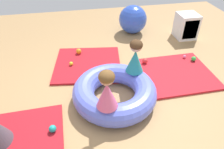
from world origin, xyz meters
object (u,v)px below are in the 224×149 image
Objects in this scene: play_ball_green at (194,59)px; play_ball_pink at (185,57)px; child_in_pink at (107,90)px; play_ball_orange_second at (86,76)px; play_ball_teal at (53,129)px; inflatable_cushion at (115,92)px; play_ball_yellow at (71,64)px; exercise_ball_large at (133,19)px; play_ball_orange at (79,51)px; child_in_teal at (135,56)px; play_ball_red at (145,61)px; storage_cube at (187,26)px.

play_ball_green reaches higher than play_ball_pink.
play_ball_orange_second is (-0.21, 1.02, -0.53)m from child_in_pink.
play_ball_teal is at bearing -152.42° from play_ball_pink.
inflatable_cushion is 18.00× the size of play_ball_yellow.
play_ball_orange is at bearing -148.74° from exercise_ball_large.
play_ball_green reaches higher than play_ball_yellow.
play_ball_pink is at bearing -94.62° from child_in_teal.
play_ball_teal is 1.19m from play_ball_orange_second.
play_ball_orange_second is at bearing 122.96° from inflatable_cushion.
play_ball_red is at bearing -178.62° from play_ball_pink.
play_ball_yellow is at bearing 175.42° from play_ball_pink.
play_ball_yellow is 1.04× the size of play_ball_orange_second.
play_ball_orange reaches higher than play_ball_pink.
inflatable_cushion is 20.33× the size of play_ball_pink.
storage_cube is (1.14, -0.50, -0.05)m from exercise_ball_large.
child_in_pink is 2.25m from play_ball_pink.
play_ball_orange_second is (-2.11, -0.12, -0.01)m from play_ball_green.
play_ball_teal is at bearing -116.36° from play_ball_orange_second.
child_in_pink is at bearing -81.60° from play_ball_orange.
play_ball_pink is at bearing 27.58° from play_ball_teal.
storage_cube is (2.67, 0.71, 0.20)m from play_ball_yellow.
play_ball_teal is at bearing -143.38° from storage_cube.
play_ball_teal reaches higher than play_ball_yellow.
play_ball_teal is at bearing -153.38° from inflatable_cushion.
play_ball_pink is at bearing 7.14° from play_ball_orange_second.
exercise_ball_large is (0.53, 1.99, -0.27)m from child_in_teal.
exercise_ball_large is (-0.82, 1.52, 0.24)m from play_ball_green.
play_ball_orange_second is at bearing -85.58° from play_ball_orange.
child_in_teal is at bearing -124.37° from play_ball_red.
play_ball_green is 0.18m from play_ball_pink.
inflatable_cushion reaches higher than play_ball_red.
exercise_ball_large reaches higher than inflatable_cushion.
play_ball_orange is at bearing 66.64° from play_ball_yellow.
inflatable_cushion reaches higher than play_ball_pink.
play_ball_teal is 0.15× the size of exercise_ball_large.
inflatable_cushion is 1.50m from play_ball_orange.
play_ball_red is 1.18m from play_ball_orange_second.
play_ball_orange reaches higher than play_ball_teal.
child_in_pink is 1.65m from play_ball_red.
exercise_ball_large is at bearing -145.64° from child_in_pink.
play_ball_yellow is at bearing 78.80° from play_ball_teal.
child_in_pink reaches higher than play_ball_pink.
play_ball_orange_second is 0.12× the size of storage_cube.
play_ball_orange is 1.73× the size of play_ball_pink.
child_in_teal is 7.90× the size of play_ball_orange_second.
play_ball_orange_second is 0.10× the size of exercise_ball_large.
play_ball_yellow reaches higher than play_ball_orange_second.
storage_cube is (2.50, 0.32, 0.19)m from play_ball_orange.
exercise_ball_large is at bearing 51.75° from play_ball_orange_second.
play_ball_red reaches higher than play_ball_yellow.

